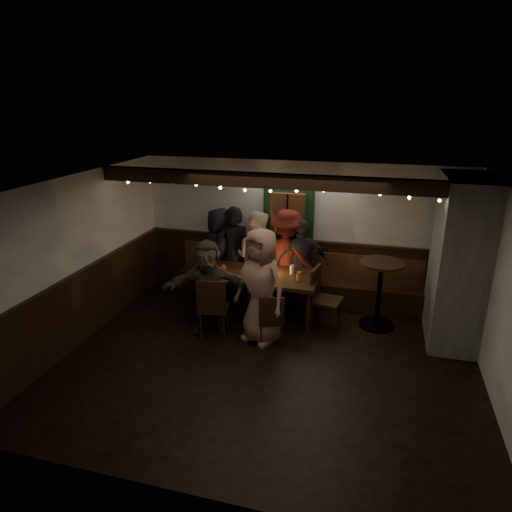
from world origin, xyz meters
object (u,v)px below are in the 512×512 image
(chair_near_right, at_px, (271,317))
(chair_end, at_px, (321,294))
(chair_near_left, at_px, (213,304))
(person_e, at_px, (302,264))
(person_c, at_px, (257,257))
(person_f, at_px, (208,287))
(dining_table, at_px, (253,277))
(person_a, at_px, (220,252))
(person_g, at_px, (261,286))
(high_top, at_px, (380,286))
(person_d, at_px, (287,257))
(person_b, at_px, (233,253))

(chair_near_right, height_order, chair_end, chair_end)
(chair_near_left, xyz_separation_m, person_e, (1.16, 1.55, 0.25))
(person_e, bearing_deg, person_c, -15.84)
(chair_near_right, xyz_separation_m, person_f, (-1.10, 0.19, 0.31))
(chair_near_left, relative_size, chair_near_right, 1.19)
(dining_table, bearing_deg, person_f, -127.51)
(chair_near_left, distance_m, person_a, 1.73)
(chair_near_right, distance_m, person_e, 1.61)
(person_c, relative_size, person_g, 0.95)
(high_top, bearing_deg, dining_table, -174.96)
(person_f, bearing_deg, dining_table, 34.13)
(dining_table, distance_m, person_a, 1.14)
(high_top, xyz_separation_m, person_d, (-1.67, 0.52, 0.17))
(person_c, bearing_deg, chair_end, 159.69)
(person_a, xyz_separation_m, person_e, (1.61, -0.09, -0.04))
(chair_near_left, relative_size, person_g, 0.55)
(chair_end, bearing_deg, person_d, 134.47)
(chair_near_left, distance_m, person_c, 1.59)
(chair_end, height_order, person_a, person_a)
(person_c, relative_size, person_f, 1.11)
(dining_table, xyz_separation_m, person_b, (-0.56, 0.64, 0.17))
(person_c, relative_size, person_d, 0.98)
(person_b, relative_size, person_e, 1.10)
(person_a, bearing_deg, person_g, 141.08)
(dining_table, distance_m, chair_end, 1.21)
(dining_table, xyz_separation_m, person_g, (0.35, -0.79, 0.19))
(chair_end, relative_size, high_top, 0.89)
(dining_table, height_order, high_top, high_top)
(person_d, bearing_deg, chair_end, 148.27)
(person_b, height_order, person_d, person_b)
(high_top, distance_m, person_b, 2.73)
(chair_end, xyz_separation_m, person_d, (-0.74, 0.76, 0.32))
(chair_near_right, height_order, person_a, person_a)
(chair_near_left, height_order, person_f, person_f)
(chair_near_right, bearing_deg, person_a, 130.49)
(person_f, bearing_deg, chair_near_right, -28.25)
(dining_table, bearing_deg, person_d, 56.95)
(person_d, distance_m, person_f, 1.75)
(person_b, relative_size, person_c, 1.03)
(high_top, height_order, person_e, person_e)
(person_g, bearing_deg, person_c, 132.51)
(high_top, xyz_separation_m, person_b, (-2.68, 0.45, 0.18))
(high_top, bearing_deg, person_d, 162.80)
(chair_near_left, relative_size, high_top, 0.88)
(chair_end, bearing_deg, chair_near_left, -152.22)
(dining_table, relative_size, person_a, 1.30)
(chair_near_left, bearing_deg, person_e, 53.25)
(person_a, bearing_deg, dining_table, 151.97)
(chair_near_right, distance_m, person_c, 1.73)
(high_top, height_order, person_a, person_a)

